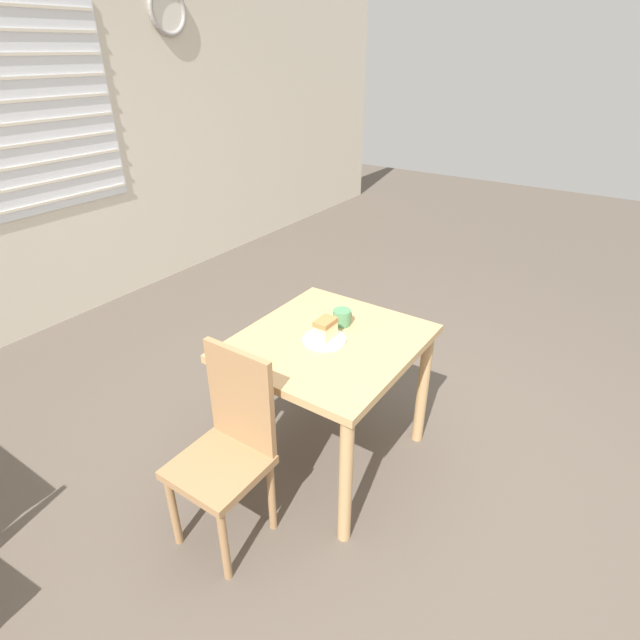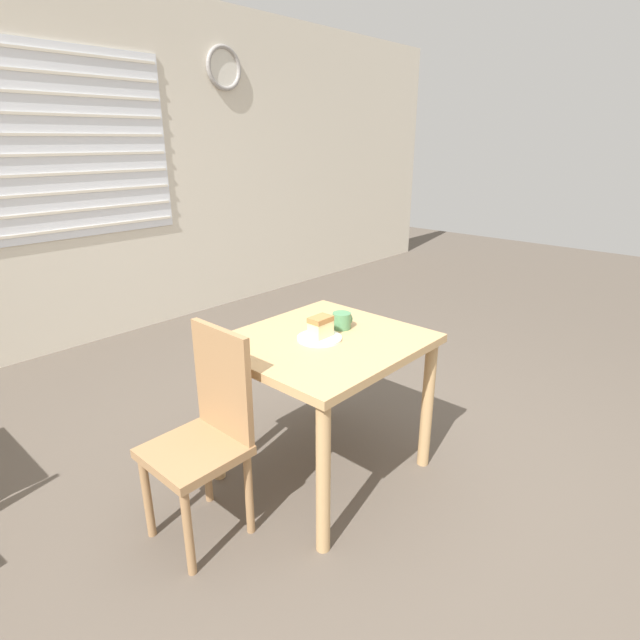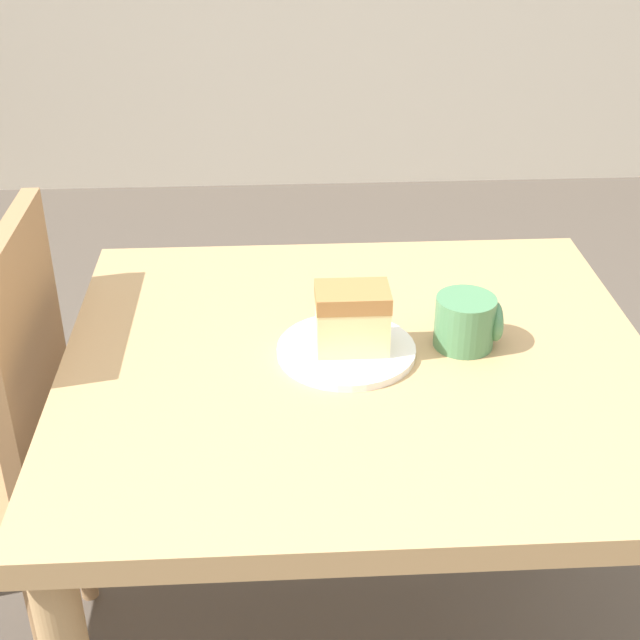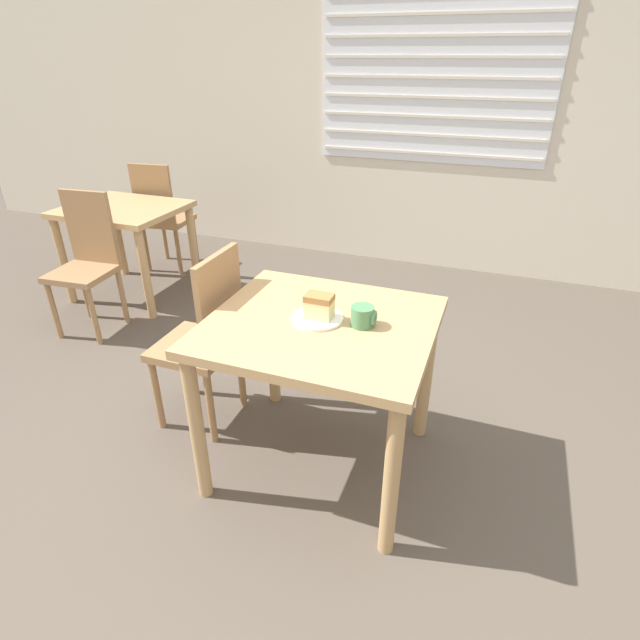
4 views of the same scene
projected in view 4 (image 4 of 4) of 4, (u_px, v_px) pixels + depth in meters
The scene contains 10 objects.
ground_plane at pixel (275, 512), 2.09m from camera, with size 14.00×14.00×0.00m, color brown.
wall_back at pixel (431, 94), 3.92m from camera, with size 10.00×0.10×2.80m.
dining_table_near at pixel (321, 346), 2.06m from camera, with size 0.90×0.82×0.74m.
dining_table_far at pixel (125, 223), 3.71m from camera, with size 0.83×0.70×0.70m.
chair_near_window at pixel (206, 337), 2.40m from camera, with size 0.37×0.37×0.92m.
chair_far_corner at pixel (86, 260), 3.29m from camera, with size 0.40×0.40×0.92m.
chair_far_opposite at pixel (162, 215), 4.21m from camera, with size 0.40×0.40×0.92m.
plate at pixel (317, 318), 2.01m from camera, with size 0.21×0.21×0.01m.
cake_slice at pixel (319, 306), 1.98m from camera, with size 0.11×0.08×0.10m.
coffee_mug at pixel (363, 316), 1.95m from camera, with size 0.10×0.09×0.08m.
Camera 4 is at (0.68, -1.30, 1.70)m, focal length 28.00 mm.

